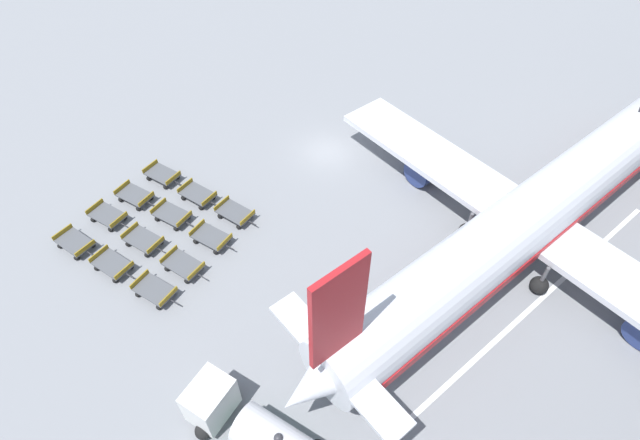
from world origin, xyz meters
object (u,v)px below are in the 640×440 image
Objects in this scene: baggage_dolly_row_mid_a_col_b at (144,240)px; baggage_dolly_row_far_col_c at (235,213)px; baggage_dolly_row_mid_a_col_c at (183,265)px; baggage_dolly_row_far_col_b at (198,195)px; baggage_dolly_row_near_col_c at (155,290)px; baggage_dolly_row_near_col_b at (113,265)px; airplane at (542,208)px; baggage_dolly_row_mid_b_col_b at (172,215)px; baggage_dolly_row_mid_b_col_a at (135,196)px; fuel_tanker_primary at (262,436)px; baggage_dolly_row_mid_a_col_a at (108,216)px; baggage_dolly_row_far_col_a at (162,175)px; baggage_dolly_row_mid_b_col_c at (211,237)px; baggage_dolly_row_near_col_a at (75,243)px.

baggage_dolly_row_mid_a_col_b is 1.00× the size of baggage_dolly_row_far_col_c.
baggage_dolly_row_far_col_b is (-4.49, 4.62, 0.00)m from baggage_dolly_row_mid_a_col_c.
baggage_dolly_row_near_col_b is at bearing -169.25° from baggage_dolly_row_near_col_c.
baggage_dolly_row_near_col_b is 1.00× the size of baggage_dolly_row_far_col_c.
airplane is 20.46m from baggage_dolly_row_far_col_c.
baggage_dolly_row_mid_b_col_b is (-0.52, 2.68, 0.00)m from baggage_dolly_row_mid_a_col_b.
baggage_dolly_row_mid_a_col_c is 1.00× the size of baggage_dolly_row_mid_b_col_a.
fuel_tanker_primary is 15.88m from baggage_dolly_row_far_col_c.
baggage_dolly_row_near_col_c is at bearing 10.75° from baggage_dolly_row_near_col_b.
airplane reaches higher than baggage_dolly_row_mid_a_col_a.
airplane is 12.57× the size of baggage_dolly_row_far_col_a.
baggage_dolly_row_far_col_c is (-12.92, 9.19, -0.76)m from fuel_tanker_primary.
baggage_dolly_row_near_col_b and baggage_dolly_row_mid_b_col_c have the same top height.
fuel_tanker_primary is 2.37× the size of baggage_dolly_row_near_col_a.
baggage_dolly_row_mid_a_col_a is at bearing -135.34° from baggage_dolly_row_far_col_c.
baggage_dolly_row_mid_a_col_b is at bearing -113.87° from baggage_dolly_row_far_col_c.
baggage_dolly_row_far_col_c is (6.33, 6.25, 0.00)m from baggage_dolly_row_mid_a_col_a.
baggage_dolly_row_mid_a_col_b is (3.75, 0.44, 0.00)m from baggage_dolly_row_mid_a_col_a.
baggage_dolly_row_far_col_c is (7.08, 1.15, 0.00)m from baggage_dolly_row_far_col_a.
baggage_dolly_row_mid_a_col_c is 7.87m from baggage_dolly_row_mid_b_col_a.
baggage_dolly_row_far_col_b is (-0.83, 5.17, 0.00)m from baggage_dolly_row_mid_a_col_b.
baggage_dolly_row_mid_a_col_a is at bearing 171.32° from fuel_tanker_primary.
baggage_dolly_row_near_col_a and baggage_dolly_row_mid_a_col_b have the same top height.
baggage_dolly_row_far_col_b is at bearing 44.44° from baggage_dolly_row_mid_b_col_a.
baggage_dolly_row_mid_b_col_c is at bearing 151.79° from fuel_tanker_primary.
baggage_dolly_row_near_col_b and baggage_dolly_row_mid_a_col_a have the same top height.
airplane reaches higher than baggage_dolly_row_near_col_a.
baggage_dolly_row_mid_a_col_b is at bearing -25.89° from baggage_dolly_row_mid_b_col_a.
fuel_tanker_primary reaches higher than baggage_dolly_row_near_col_c.
fuel_tanker_primary is 2.36× the size of baggage_dolly_row_far_col_a.
baggage_dolly_row_mid_b_col_a is 1.00× the size of baggage_dolly_row_far_col_a.
airplane is at bearing 35.26° from baggage_dolly_row_mid_b_col_a.
baggage_dolly_row_mid_a_col_c is (-11.83, 3.93, -0.76)m from fuel_tanker_primary.
airplane is at bearing 39.52° from baggage_dolly_row_mid_a_col_a.
fuel_tanker_primary is at bearing -15.30° from baggage_dolly_row_mid_b_col_a.
baggage_dolly_row_mid_b_col_a is at bearing 154.73° from baggage_dolly_row_near_col_c.
airplane is 23.28m from baggage_dolly_row_mid_a_col_c.
baggage_dolly_row_mid_b_col_a is at bearing 134.21° from baggage_dolly_row_near_col_b.
baggage_dolly_row_mid_b_col_a and baggage_dolly_row_mid_b_col_c have the same top height.
baggage_dolly_row_mid_a_col_a is 1.00× the size of baggage_dolly_row_mid_b_col_c.
baggage_dolly_row_far_col_b is at bearing 74.52° from baggage_dolly_row_near_col_a.
airplane reaches higher than baggage_dolly_row_mid_a_col_c.
fuel_tanker_primary is 15.88m from baggage_dolly_row_mid_a_col_b.
fuel_tanker_primary reaches higher than baggage_dolly_row_far_col_a.
airplane is 12.58× the size of baggage_dolly_row_near_col_b.
baggage_dolly_row_mid_b_col_a is at bearing -168.92° from baggage_dolly_row_mid_b_col_b.
airplane is 27.78m from baggage_dolly_row_near_col_b.
fuel_tanker_primary is 14.04m from baggage_dolly_row_mid_b_col_c.
baggage_dolly_row_far_col_a is at bearing 134.02° from baggage_dolly_row_mid_a_col_b.
airplane is 12.55× the size of baggage_dolly_row_mid_a_col_a.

